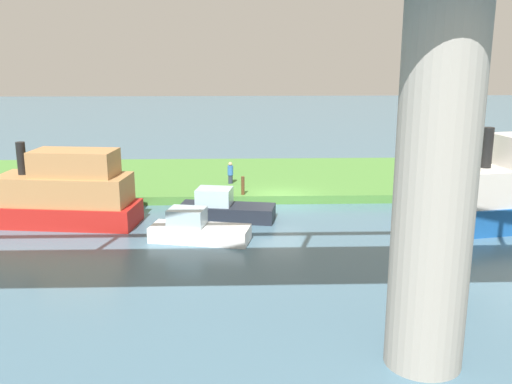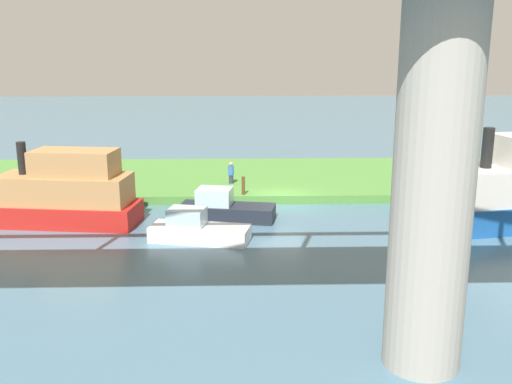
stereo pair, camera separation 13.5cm
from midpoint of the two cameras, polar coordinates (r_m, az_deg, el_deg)
ground_plane at (r=34.24m, az=2.37°, el=-1.22°), size 160.00×160.00×0.00m
grassy_bank at (r=39.99m, az=1.75°, el=1.37°), size 80.00×12.00×0.50m
bridge_pylon at (r=16.49m, az=16.86°, el=0.15°), size 2.21×2.21×10.35m
person_on_bank at (r=37.19m, az=-2.63°, el=1.90°), size 0.49×0.49×1.39m
mooring_post at (r=34.32m, az=-1.41°, el=0.63°), size 0.20×0.20×1.09m
motorboat_white at (r=31.71m, az=-18.61°, el=-0.22°), size 8.67×3.85×4.28m
motorboat_red at (r=27.84m, az=-5.95°, el=-3.66°), size 4.93×2.60×1.56m
skiff_small at (r=31.17m, az=-3.29°, el=-1.61°), size 5.29×2.67×1.68m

